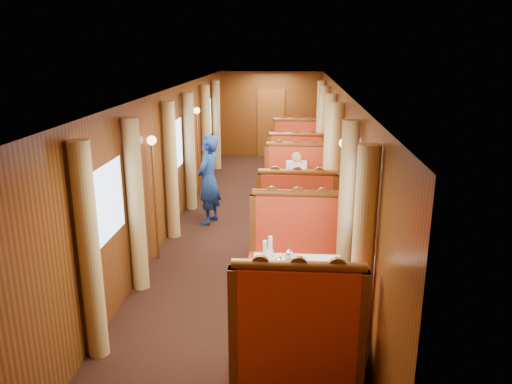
# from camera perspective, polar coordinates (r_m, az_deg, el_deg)

# --- Properties ---
(floor) EXTENTS (3.00, 12.00, 0.01)m
(floor) POSITION_cam_1_polar(r_m,az_deg,el_deg) (9.44, -0.05, -3.53)
(floor) COLOR black
(floor) RESTS_ON ground
(ceiling) EXTENTS (3.00, 12.00, 0.01)m
(ceiling) POSITION_cam_1_polar(r_m,az_deg,el_deg) (8.90, -0.05, 11.77)
(ceiling) COLOR silver
(ceiling) RESTS_ON wall_left
(wall_far) EXTENTS (3.00, 0.01, 2.50)m
(wall_far) POSITION_cam_1_polar(r_m,az_deg,el_deg) (14.99, 1.72, 8.85)
(wall_far) COLOR brown
(wall_far) RESTS_ON floor
(wall_near) EXTENTS (3.00, 0.01, 2.50)m
(wall_near) POSITION_cam_1_polar(r_m,az_deg,el_deg) (3.53, -7.86, -17.68)
(wall_near) COLOR brown
(wall_near) RESTS_ON floor
(wall_left) EXTENTS (0.01, 12.00, 2.50)m
(wall_left) POSITION_cam_1_polar(r_m,az_deg,el_deg) (9.32, -9.30, 3.99)
(wall_left) COLOR brown
(wall_left) RESTS_ON floor
(wall_right) EXTENTS (0.01, 12.00, 2.50)m
(wall_right) POSITION_cam_1_polar(r_m,az_deg,el_deg) (9.10, 9.43, 3.69)
(wall_right) COLOR brown
(wall_right) RESTS_ON floor
(doorway_far) EXTENTS (0.80, 0.04, 2.00)m
(doorway_far) POSITION_cam_1_polar(r_m,az_deg,el_deg) (15.00, 1.71, 7.88)
(doorway_far) COLOR brown
(doorway_far) RESTS_ON floor
(table_near) EXTENTS (1.05, 0.72, 0.75)m
(table_near) POSITION_cam_1_polar(r_m,az_deg,el_deg) (6.06, 4.61, -11.65)
(table_near) COLOR white
(table_near) RESTS_ON floor
(banquette_near_fwd) EXTENTS (1.30, 0.55, 1.34)m
(banquette_near_fwd) POSITION_cam_1_polar(r_m,az_deg,el_deg) (5.16, 4.64, -16.47)
(banquette_near_fwd) COLOR red
(banquette_near_fwd) RESTS_ON floor
(banquette_near_aft) EXTENTS (1.30, 0.55, 1.34)m
(banquette_near_aft) POSITION_cam_1_polar(r_m,az_deg,el_deg) (6.95, 4.60, -7.36)
(banquette_near_aft) COLOR red
(banquette_near_aft) RESTS_ON floor
(table_mid) EXTENTS (1.05, 0.72, 0.75)m
(table_mid) POSITION_cam_1_polar(r_m,az_deg,el_deg) (9.29, 4.57, -1.47)
(table_mid) COLOR white
(table_mid) RESTS_ON floor
(banquette_mid_fwd) EXTENTS (1.30, 0.55, 1.34)m
(banquette_mid_fwd) POSITION_cam_1_polar(r_m,az_deg,el_deg) (8.32, 4.59, -3.29)
(banquette_mid_fwd) COLOR red
(banquette_mid_fwd) RESTS_ON floor
(banquette_mid_aft) EXTENTS (1.30, 0.55, 1.34)m
(banquette_mid_aft) POSITION_cam_1_polar(r_m,az_deg,el_deg) (10.25, 4.57, 0.53)
(banquette_mid_aft) COLOR red
(banquette_mid_aft) RESTS_ON floor
(table_far) EXTENTS (1.05, 0.72, 0.75)m
(table_far) POSITION_cam_1_polar(r_m,az_deg,el_deg) (12.67, 4.55, 3.38)
(table_far) COLOR white
(table_far) RESTS_ON floor
(banquette_far_fwd) EXTENTS (1.30, 0.55, 1.34)m
(banquette_far_fwd) POSITION_cam_1_polar(r_m,az_deg,el_deg) (11.67, 4.56, 2.49)
(banquette_far_fwd) COLOR red
(banquette_far_fwd) RESTS_ON floor
(banquette_far_aft) EXTENTS (1.30, 0.55, 1.34)m
(banquette_far_aft) POSITION_cam_1_polar(r_m,az_deg,el_deg) (13.65, 4.55, 4.53)
(banquette_far_aft) COLOR red
(banquette_far_aft) RESTS_ON floor
(tea_tray) EXTENTS (0.40, 0.35, 0.01)m
(tea_tray) POSITION_cam_1_polar(r_m,az_deg,el_deg) (5.81, 3.44, -8.68)
(tea_tray) COLOR silver
(tea_tray) RESTS_ON table_near
(teapot_left) EXTENTS (0.18, 0.14, 0.13)m
(teapot_left) POSITION_cam_1_polar(r_m,az_deg,el_deg) (5.74, 2.66, -8.39)
(teapot_left) COLOR silver
(teapot_left) RESTS_ON tea_tray
(teapot_right) EXTENTS (0.20, 0.17, 0.14)m
(teapot_right) POSITION_cam_1_polar(r_m,az_deg,el_deg) (5.76, 4.68, -8.26)
(teapot_right) COLOR silver
(teapot_right) RESTS_ON tea_tray
(teapot_back) EXTENTS (0.20, 0.17, 0.14)m
(teapot_back) POSITION_cam_1_polar(r_m,az_deg,el_deg) (5.88, 3.78, -7.67)
(teapot_back) COLOR silver
(teapot_back) RESTS_ON tea_tray
(fruit_plate) EXTENTS (0.23, 0.23, 0.05)m
(fruit_plate) POSITION_cam_1_polar(r_m,az_deg,el_deg) (5.80, 7.66, -8.72)
(fruit_plate) COLOR white
(fruit_plate) RESTS_ON table_near
(cup_inboard) EXTENTS (0.08, 0.08, 0.26)m
(cup_inboard) POSITION_cam_1_polar(r_m,az_deg,el_deg) (5.94, 1.03, -7.02)
(cup_inboard) COLOR white
(cup_inboard) RESTS_ON table_near
(cup_outboard) EXTENTS (0.08, 0.08, 0.26)m
(cup_outboard) POSITION_cam_1_polar(r_m,az_deg,el_deg) (6.07, 1.63, -6.49)
(cup_outboard) COLOR white
(cup_outboard) RESTS_ON table_near
(rose_vase_mid) EXTENTS (0.06, 0.06, 0.36)m
(rose_vase_mid) POSITION_cam_1_polar(r_m,az_deg,el_deg) (9.16, 4.52, 1.87)
(rose_vase_mid) COLOR silver
(rose_vase_mid) RESTS_ON table_mid
(rose_vase_far) EXTENTS (0.06, 0.06, 0.36)m
(rose_vase_far) POSITION_cam_1_polar(r_m,az_deg,el_deg) (12.59, 4.69, 5.86)
(rose_vase_far) COLOR silver
(rose_vase_far) RESTS_ON table_far
(window_left_near) EXTENTS (0.01, 1.20, 0.90)m
(window_left_near) POSITION_cam_1_polar(r_m,az_deg,el_deg) (6.03, -16.89, -1.37)
(window_left_near) COLOR #93ADD1
(window_left_near) RESTS_ON wall_left
(curtain_left_near_a) EXTENTS (0.22, 0.22, 2.35)m
(curtain_left_near_a) POSITION_cam_1_polar(r_m,az_deg,el_deg) (5.41, -18.51, -6.68)
(curtain_left_near_a) COLOR tan
(curtain_left_near_a) RESTS_ON floor
(curtain_left_near_b) EXTENTS (0.22, 0.22, 2.35)m
(curtain_left_near_b) POSITION_cam_1_polar(r_m,az_deg,el_deg) (6.78, -13.56, -1.61)
(curtain_left_near_b) COLOR tan
(curtain_left_near_b) RESTS_ON floor
(window_right_near) EXTENTS (0.01, 1.20, 0.90)m
(window_right_near) POSITION_cam_1_polar(r_m,az_deg,el_deg) (5.69, 12.28, -2.09)
(window_right_near) COLOR #93ADD1
(window_right_near) RESTS_ON wall_right
(curtain_right_near_a) EXTENTS (0.22, 0.22, 2.35)m
(curtain_right_near_a) POSITION_cam_1_polar(r_m,az_deg,el_deg) (5.05, 12.06, -7.83)
(curtain_right_near_a) COLOR tan
(curtain_right_near_a) RESTS_ON floor
(curtain_right_near_b) EXTENTS (0.22, 0.22, 2.35)m
(curtain_right_near_b) POSITION_cam_1_polar(r_m,az_deg,el_deg) (6.50, 10.33, -2.20)
(curtain_right_near_b) COLOR tan
(curtain_right_near_b) RESTS_ON floor
(window_left_mid) EXTENTS (0.01, 1.20, 0.90)m
(window_left_mid) POSITION_cam_1_polar(r_m,az_deg,el_deg) (9.28, -9.27, 5.20)
(window_left_mid) COLOR #93ADD1
(window_left_mid) RESTS_ON wall_left
(curtain_left_mid_a) EXTENTS (0.22, 0.22, 2.35)m
(curtain_left_mid_a) POSITION_cam_1_polar(r_m,az_deg,el_deg) (8.57, -9.69, 2.38)
(curtain_left_mid_a) COLOR tan
(curtain_left_mid_a) RESTS_ON floor
(curtain_left_mid_b) EXTENTS (0.22, 0.22, 2.35)m
(curtain_left_mid_b) POSITION_cam_1_polar(r_m,az_deg,el_deg) (10.05, -7.60, 4.53)
(curtain_left_mid_b) COLOR tan
(curtain_left_mid_b) RESTS_ON floor
(window_right_mid) EXTENTS (0.01, 1.20, 0.90)m
(window_right_mid) POSITION_cam_1_polar(r_m,az_deg,el_deg) (9.06, 9.40, 4.92)
(window_right_mid) COLOR #93ADD1
(window_right_mid) RESTS_ON wall_right
(curtain_right_mid_a) EXTENTS (0.22, 0.22, 2.35)m
(curtain_right_mid_a) POSITION_cam_1_polar(r_m,az_deg,el_deg) (8.35, 9.03, 2.04)
(curtain_right_mid_a) COLOR tan
(curtain_right_mid_a) RESTS_ON floor
(curtain_right_mid_b) EXTENTS (0.22, 0.22, 2.35)m
(curtain_right_mid_b) POSITION_cam_1_polar(r_m,az_deg,el_deg) (9.87, 8.34, 4.27)
(curtain_right_mid_b) COLOR tan
(curtain_right_mid_b) RESTS_ON floor
(window_left_far) EXTENTS (0.01, 1.20, 0.90)m
(window_left_far) POSITION_cam_1_polar(r_m,az_deg,el_deg) (12.66, -5.61, 8.29)
(window_left_far) COLOR #93ADD1
(window_left_far) RESTS_ON wall_left
(curtain_left_far_a) EXTENTS (0.22, 0.22, 2.35)m
(curtain_left_far_a) POSITION_cam_1_polar(r_m,az_deg,el_deg) (11.93, -5.71, 6.45)
(curtain_left_far_a) COLOR tan
(curtain_left_far_a) RESTS_ON floor
(curtain_left_far_b) EXTENTS (0.22, 0.22, 2.35)m
(curtain_left_far_b) POSITION_cam_1_polar(r_m,az_deg,el_deg) (13.44, -4.57, 7.60)
(curtain_left_far_b) COLOR tan
(curtain_left_far_b) RESTS_ON floor
(window_right_far) EXTENTS (0.01, 1.20, 0.90)m
(window_right_far) POSITION_cam_1_polar(r_m,az_deg,el_deg) (12.50, 8.07, 8.11)
(window_right_far) COLOR #93ADD1
(window_right_far) RESTS_ON wall_right
(curtain_right_far_a) EXTENTS (0.22, 0.22, 2.35)m
(curtain_right_far_a) POSITION_cam_1_polar(r_m,az_deg,el_deg) (11.77, 7.73, 6.25)
(curtain_right_far_a) COLOR tan
(curtain_right_far_a) RESTS_ON floor
(curtain_right_far_b) EXTENTS (0.22, 0.22, 2.35)m
(curtain_right_far_b) POSITION_cam_1_polar(r_m,az_deg,el_deg) (13.30, 7.36, 7.43)
(curtain_right_far_b) COLOR tan
(curtain_right_far_b) RESTS_ON floor
(sconce_left_fore) EXTENTS (0.14, 0.14, 1.95)m
(sconce_left_fore) POSITION_cam_1_polar(r_m,az_deg,el_deg) (7.62, -11.63, 2.13)
(sconce_left_fore) COLOR #BF8C3F
(sconce_left_fore) RESTS_ON floor
(sconce_right_fore) EXTENTS (0.14, 0.14, 1.95)m
(sconce_right_fore) POSITION_cam_1_polar(r_m,az_deg,el_deg) (7.37, 9.83, 1.74)
(sconce_right_fore) COLOR #BF8C3F
(sconce_right_fore) RESTS_ON floor
(sconce_left_aft) EXTENTS (0.14, 0.14, 1.95)m
(sconce_left_aft) POSITION_cam_1_polar(r_m,az_deg,el_deg) (10.95, -6.71, 6.65)
(sconce_left_aft) COLOR #BF8C3F
(sconce_left_aft) RESTS_ON floor
(sconce_right_aft) EXTENTS (0.14, 0.14, 1.95)m
(sconce_right_aft) POSITION_cam_1_polar(r_m,az_deg,el_deg) (10.78, 8.16, 6.44)
(sconce_right_aft) COLOR #BF8C3F
(sconce_right_aft) RESTS_ON floor
(steward) EXTENTS (0.55, 0.69, 1.66)m
(steward) POSITION_cam_1_polar(r_m,az_deg,el_deg) (9.24, -5.44, 1.37)
(steward) COLOR navy
(steward) RESTS_ON floor
(passenger) EXTENTS (0.40, 0.44, 0.76)m
(passenger) POSITION_cam_1_polar(r_m,az_deg,el_deg) (9.90, 4.61, 1.86)
(passenger) COLOR beige
(passenger) RESTS_ON banquette_mid_aft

